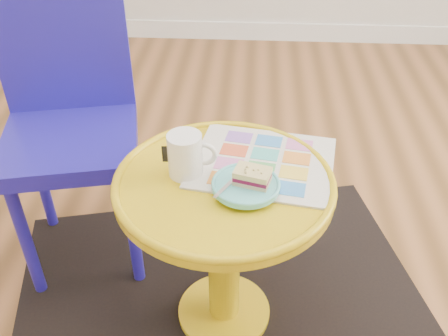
# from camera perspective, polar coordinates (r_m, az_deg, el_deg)

# --- Properties ---
(floor) EXTENTS (4.00, 4.00, 0.00)m
(floor) POSITION_cam_1_polar(r_m,az_deg,el_deg) (1.84, 2.16, -9.27)
(floor) COLOR brown
(floor) RESTS_ON ground
(room_walls) EXTENTS (4.00, 4.00, 4.00)m
(room_walls) POSITION_cam_1_polar(r_m,az_deg,el_deg) (2.79, -18.16, 7.76)
(room_walls) COLOR silver
(room_walls) RESTS_ON ground
(rug) EXTENTS (1.52, 1.37, 0.01)m
(rug) POSITION_cam_1_polar(r_m,az_deg,el_deg) (1.65, 0.00, -16.22)
(rug) COLOR black
(rug) RESTS_ON ground
(side_table) EXTENTS (0.57, 0.57, 0.54)m
(side_table) POSITION_cam_1_polar(r_m,az_deg,el_deg) (1.37, 0.00, -6.46)
(side_table) COLOR gold
(side_table) RESTS_ON ground
(chair) EXTENTS (0.48, 0.48, 0.92)m
(chair) POSITION_cam_1_polar(r_m,az_deg,el_deg) (1.64, -17.25, 5.98)
(chair) COLOR #2118A1
(chair) RESTS_ON ground
(newspaper) EXTENTS (0.41, 0.37, 0.01)m
(newspaper) POSITION_cam_1_polar(r_m,az_deg,el_deg) (1.33, 4.47, 0.66)
(newspaper) COLOR silver
(newspaper) RESTS_ON side_table
(mug) EXTENTS (0.13, 0.09, 0.12)m
(mug) POSITION_cam_1_polar(r_m,az_deg,el_deg) (1.26, -4.36, 1.63)
(mug) COLOR white
(mug) RESTS_ON side_table
(plate) EXTENTS (0.17, 0.17, 0.02)m
(plate) POSITION_cam_1_polar(r_m,az_deg,el_deg) (1.23, 2.51, -2.02)
(plate) COLOR #62CECF
(plate) RESTS_ON newspaper
(cake_slice) EXTENTS (0.10, 0.08, 0.04)m
(cake_slice) POSITION_cam_1_polar(r_m,az_deg,el_deg) (1.21, 3.26, -0.94)
(cake_slice) COLOR #D3BC8C
(cake_slice) RESTS_ON plate
(fork) EXTENTS (0.08, 0.13, 0.00)m
(fork) POSITION_cam_1_polar(r_m,az_deg,el_deg) (1.22, 0.90, -1.55)
(fork) COLOR silver
(fork) RESTS_ON plate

